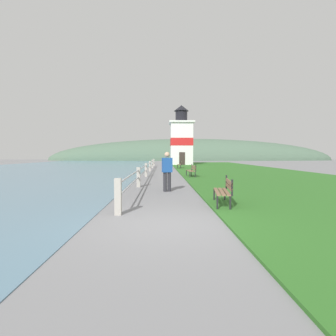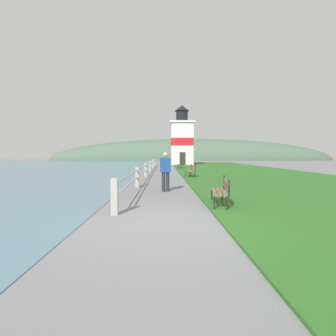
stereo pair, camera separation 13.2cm
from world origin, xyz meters
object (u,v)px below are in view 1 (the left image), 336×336
object	(u,v)px
park_bench_far	(180,164)
lighthouse	(181,140)
park_bench_midway	(192,170)
person_strolling	(167,170)
park_bench_near	(224,190)

from	to	relation	value
park_bench_far	lighthouse	world-z (taller)	lighthouse
park_bench_midway	person_strolling	size ratio (longest dim) A/B	1.01
park_bench_far	lighthouse	size ratio (longest dim) A/B	0.21
park_bench_far	lighthouse	distance (m)	11.64
park_bench_near	lighthouse	xyz separation A→B (m)	(1.03, 33.37, 3.44)
park_bench_midway	park_bench_far	size ratio (longest dim) A/B	0.93
park_bench_midway	person_strolling	xyz separation A→B (m)	(-1.94, -7.36, 0.42)
person_strolling	park_bench_near	bearing A→B (deg)	-167.43
person_strolling	park_bench_midway	bearing A→B (deg)	-30.14
park_bench_midway	person_strolling	bearing A→B (deg)	72.41
park_bench_near	park_bench_far	world-z (taller)	same
park_bench_near	park_bench_midway	bearing A→B (deg)	-82.96
park_bench_near	park_bench_midway	distance (m)	10.72
park_bench_midway	lighthouse	xyz separation A→B (m)	(0.87, 22.66, 3.43)
park_bench_near	lighthouse	size ratio (longest dim) A/B	0.18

